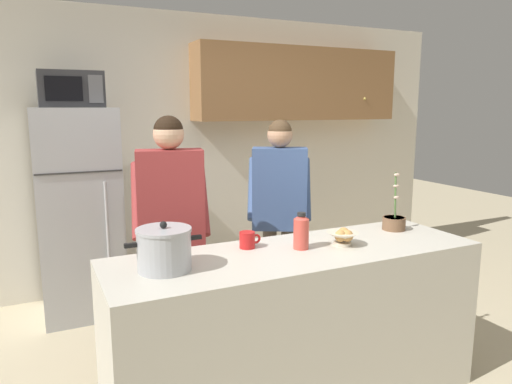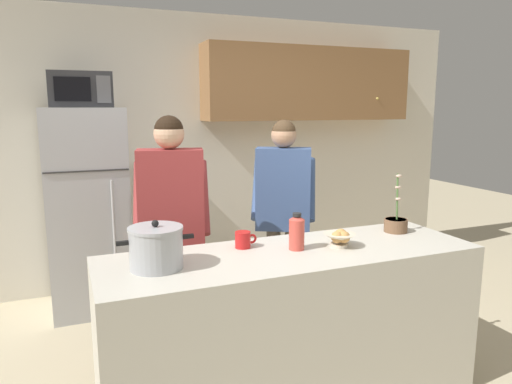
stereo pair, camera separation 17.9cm
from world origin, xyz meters
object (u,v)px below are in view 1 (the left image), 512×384
object	(u,v)px
bread_bowl	(343,237)
person_near_pot	(171,212)
microwave	(71,89)
coffee_mug	(248,240)
cooking_pot	(164,249)
potted_orchid	(394,221)
person_by_sink	(279,200)
refrigerator	(79,213)
bottle_near_edge	(301,231)

from	to	relation	value
bread_bowl	person_near_pot	bearing A→B (deg)	137.68
microwave	coffee_mug	distance (m)	2.03
cooking_pot	potted_orchid	xyz separation A→B (m)	(1.58, 0.12, -0.05)
microwave	person_by_sink	bearing A→B (deg)	-32.83
refrigerator	person_near_pot	distance (m)	1.23
bottle_near_edge	person_near_pot	bearing A→B (deg)	128.99
refrigerator	bottle_near_edge	bearing A→B (deg)	-60.09
refrigerator	potted_orchid	bearing A→B (deg)	-43.25
cooking_pot	bottle_near_edge	distance (m)	0.80
microwave	person_near_pot	bearing A→B (deg)	-66.41
bread_bowl	bottle_near_edge	size ratio (longest dim) A/B	0.89
microwave	person_near_pot	distance (m)	1.45
person_near_pot	bread_bowl	distance (m)	1.12
refrigerator	person_near_pot	xyz separation A→B (m)	(0.48, -1.12, 0.19)
potted_orchid	bread_bowl	bearing A→B (deg)	-163.61
bottle_near_edge	cooking_pot	bearing A→B (deg)	-178.66
refrigerator	microwave	xyz separation A→B (m)	(0.00, -0.02, 1.00)
bread_bowl	potted_orchid	bearing A→B (deg)	16.39
bread_bowl	potted_orchid	distance (m)	0.54
potted_orchid	refrigerator	bearing A→B (deg)	136.75
refrigerator	bread_bowl	distance (m)	2.28
bread_bowl	refrigerator	bearing A→B (deg)	124.90
bottle_near_edge	person_by_sink	bearing A→B (deg)	69.29
bottle_near_edge	potted_orchid	bearing A→B (deg)	7.62
cooking_pot	bread_bowl	bearing A→B (deg)	-1.65
coffee_mug	potted_orchid	xyz separation A→B (m)	(1.05, -0.04, 0.01)
refrigerator	bottle_near_edge	world-z (taller)	refrigerator
coffee_mug	potted_orchid	distance (m)	1.05
person_near_pot	bottle_near_edge	world-z (taller)	person_near_pot
refrigerator	bottle_near_edge	xyz separation A→B (m)	(1.05, -1.82, 0.16)
coffee_mug	bread_bowl	xyz separation A→B (m)	(0.53, -0.20, 0.00)
cooking_pot	microwave	bearing A→B (deg)	97.69
refrigerator	person_by_sink	world-z (taller)	refrigerator
person_near_pot	bottle_near_edge	xyz separation A→B (m)	(0.57, -0.70, -0.02)
person_near_pot	microwave	bearing A→B (deg)	113.59
microwave	bread_bowl	distance (m)	2.43
cooking_pot	bread_bowl	size ratio (longest dim) A/B	2.04
person_near_pot	cooking_pot	xyz separation A→B (m)	(-0.23, -0.72, -0.02)
person_near_pot	refrigerator	bearing A→B (deg)	113.18
person_near_pot	person_by_sink	distance (m)	0.93
bread_bowl	microwave	bearing A→B (deg)	125.21
person_by_sink	bread_bowl	bearing A→B (deg)	-95.07
refrigerator	potted_orchid	size ratio (longest dim) A/B	4.48
coffee_mug	potted_orchid	size ratio (longest dim) A/B	0.34
coffee_mug	microwave	bearing A→B (deg)	115.18
bottle_near_edge	potted_orchid	distance (m)	0.79
cooking_pot	person_by_sink	bearing A→B (deg)	38.87
person_near_pot	potted_orchid	size ratio (longest dim) A/B	4.36
microwave	bottle_near_edge	size ratio (longest dim) A/B	2.25
bottle_near_edge	potted_orchid	xyz separation A→B (m)	(0.78, 0.10, -0.05)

